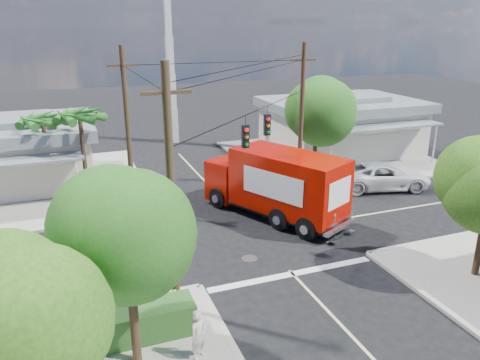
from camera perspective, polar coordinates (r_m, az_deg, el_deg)
ground at (r=23.74m, az=1.72°, el=-6.49°), size 120.00×120.00×0.00m
sidewalk_ne at (r=37.55m, az=10.82°, el=2.88°), size 14.12×14.12×0.14m
sidewalk_nw at (r=32.41m, az=-24.26°, el=-1.04°), size 14.12×14.12×0.14m
road_markings at (r=22.52m, az=3.16°, el=-7.97°), size 32.00×32.00×0.01m
building_ne at (r=38.76m, az=12.25°, el=6.70°), size 11.80×10.20×4.50m
building_nw at (r=33.45m, az=-26.54°, el=3.08°), size 10.80×10.20×4.30m
radio_tower at (r=41.02m, az=-8.46°, el=12.27°), size 0.80×0.80×17.00m
tree_sw_front at (r=13.64m, az=-13.52°, el=-6.91°), size 3.88×3.78×6.03m
tree_sw_back at (r=11.66m, az=-24.27°, el=-15.35°), size 3.56×3.42×5.41m
tree_ne_front at (r=31.21m, az=9.44°, el=8.62°), size 4.21×4.14×6.66m
tree_ne_back at (r=34.49m, az=11.35°, el=8.47°), size 3.77×3.66×5.82m
palm_nw_front at (r=27.80m, az=-18.96°, el=7.22°), size 3.01×3.08×5.59m
palm_nw_back at (r=29.36m, az=-22.92°, el=6.58°), size 3.01×3.08×5.19m
utility_poles at (r=23.09m, az=-3.34°, el=5.08°), size 12.00×10.68×9.00m
picket_fence at (r=17.07m, az=-16.28°, el=-15.65°), size 5.94×0.06×1.00m
hedge_sw at (r=16.40m, az=-16.74°, el=-17.23°), size 6.20×1.20×1.10m
vending_boxes at (r=31.37m, az=8.43°, el=1.04°), size 1.90×0.50×1.10m
delivery_truck at (r=25.08m, az=4.44°, el=-0.49°), size 6.04×8.75×3.70m
parked_car at (r=31.07m, az=17.01°, el=0.49°), size 6.44×4.19×1.65m
pedestrian at (r=15.22m, az=-5.09°, el=-18.29°), size 0.72×0.64×1.65m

